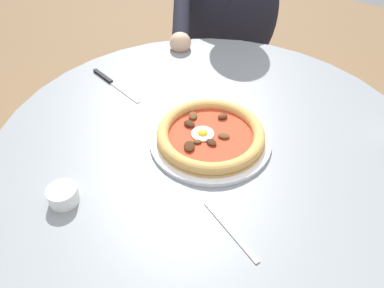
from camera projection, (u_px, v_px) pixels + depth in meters
The scene contains 7 objects.
dining_table at pixel (208, 183), 1.01m from camera, with size 1.05×1.05×0.74m.
pizza_on_plate at pixel (209, 135), 0.90m from camera, with size 0.29×0.29×0.04m.
steak_knife at pixel (109, 81), 1.10m from camera, with size 0.05×0.22×0.01m.
ramekin_capers at pixel (63, 195), 0.76m from camera, with size 0.06×0.06×0.03m.
fork_utensil at pixel (230, 231), 0.72m from camera, with size 0.07×0.16×0.00m.
diner_person at pixel (224, 56), 1.59m from camera, with size 0.58×0.45×1.21m.
cafe_chair_diner at pixel (226, 44), 1.71m from camera, with size 0.59×0.59×0.87m.
Camera 1 is at (-0.57, -0.36, 1.35)m, focal length 35.39 mm.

